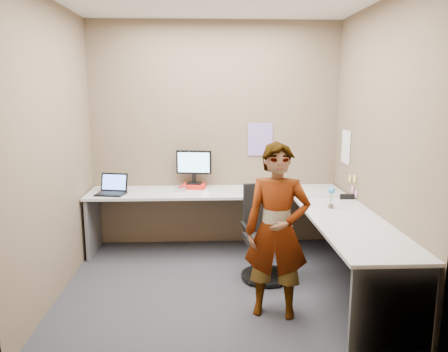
{
  "coord_description": "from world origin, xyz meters",
  "views": [
    {
      "loc": [
        -0.12,
        -4.0,
        1.88
      ],
      "look_at": [
        0.06,
        0.25,
        1.05
      ],
      "focal_mm": 35.0,
      "sensor_mm": 36.0,
      "label": 1
    }
  ],
  "objects_px": {
    "monitor": "(194,164)",
    "person": "(277,231)",
    "desk": "(259,216)",
    "office_chair": "(265,241)"
  },
  "relations": [
    {
      "from": "monitor",
      "to": "office_chair",
      "type": "bearing_deg",
      "value": -43.67
    },
    {
      "from": "office_chair",
      "to": "person",
      "type": "height_order",
      "value": "person"
    },
    {
      "from": "desk",
      "to": "office_chair",
      "type": "distance_m",
      "value": 0.28
    },
    {
      "from": "monitor",
      "to": "person",
      "type": "bearing_deg",
      "value": -58.14
    },
    {
      "from": "desk",
      "to": "office_chair",
      "type": "bearing_deg",
      "value": -78.73
    },
    {
      "from": "monitor",
      "to": "office_chair",
      "type": "relative_size",
      "value": 0.45
    },
    {
      "from": "desk",
      "to": "monitor",
      "type": "height_order",
      "value": "monitor"
    },
    {
      "from": "monitor",
      "to": "office_chair",
      "type": "distance_m",
      "value": 1.36
    },
    {
      "from": "desk",
      "to": "monitor",
      "type": "distance_m",
      "value": 1.12
    },
    {
      "from": "monitor",
      "to": "person",
      "type": "height_order",
      "value": "person"
    }
  ]
}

